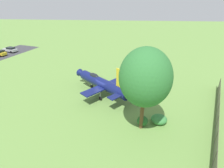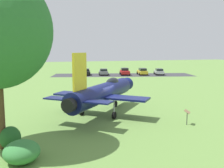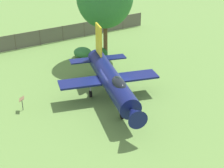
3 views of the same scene
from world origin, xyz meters
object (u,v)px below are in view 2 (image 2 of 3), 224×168
at_px(parked_car_yellow, 142,71).
at_px(parked_car_red, 125,71).
at_px(parked_car_silver, 159,72).
at_px(parked_car_gray, 103,72).
at_px(shrub_by_tree, 22,152).
at_px(shrub_near_fence, 10,138).
at_px(info_plaque, 187,114).
at_px(parked_car_black, 86,72).
at_px(display_jet, 104,92).

xyz_separation_m(parked_car_yellow, parked_car_red, (-3.80, 1.24, 0.01)).
xyz_separation_m(parked_car_silver, parked_car_gray, (-12.13, 3.39, 0.01)).
relative_size(parked_car_yellow, parked_car_gray, 1.03).
bearing_deg(shrub_by_tree, parked_car_silver, 52.49).
distance_m(parked_car_yellow, parked_car_red, 3.99).
bearing_deg(parked_car_yellow, parked_car_red, 85.24).
bearing_deg(shrub_by_tree, parked_car_yellow, 56.91).
bearing_deg(shrub_near_fence, shrub_by_tree, -72.96).
xyz_separation_m(info_plaque, parked_car_red, (9.59, 36.97, -0.06)).
xyz_separation_m(shrub_by_tree, parked_car_silver, (28.78, 37.50, 0.18)).
height_order(parked_car_red, parked_car_gray, parked_car_red).
xyz_separation_m(shrub_by_tree, parked_car_yellow, (25.11, 38.52, 0.23)).
relative_size(parked_car_silver, parked_car_red, 0.95).
distance_m(info_plaque, parked_car_black, 39.32).
bearing_deg(parked_car_silver, info_plaque, 173.52).
xyz_separation_m(display_jet, parked_car_silver, (21.96, 29.39, -1.23)).
xyz_separation_m(shrub_by_tree, parked_car_red, (21.31, 39.77, 0.24)).
bearing_deg(parked_car_silver, parked_car_red, 92.83).
bearing_deg(shrub_near_fence, parked_car_yellow, 54.75).
xyz_separation_m(shrub_near_fence, shrub_by_tree, (0.64, -2.09, -0.09)).
bearing_deg(shrub_by_tree, parked_car_gray, 67.83).
distance_m(display_jet, parked_car_gray, 34.24).
xyz_separation_m(shrub_near_fence, parked_car_red, (21.95, 37.68, 0.15)).
bearing_deg(info_plaque, parked_car_gray, 82.62).
distance_m(display_jet, parked_car_yellow, 35.50).
distance_m(parked_car_yellow, parked_car_gray, 8.77).
bearing_deg(parked_car_black, shrub_by_tree, -2.37).
relative_size(shrub_near_fence, parked_car_red, 0.28).
bearing_deg(parked_car_gray, parked_car_red, -89.96).
xyz_separation_m(shrub_by_tree, info_plaque, (11.73, 2.80, 0.30)).
bearing_deg(info_plaque, shrub_by_tree, -166.58).
height_order(shrub_near_fence, shrub_by_tree, shrub_near_fence).
bearing_deg(info_plaque, display_jet, 132.67).
bearing_deg(parked_car_black, parked_car_gray, 86.84).
distance_m(info_plaque, parked_car_yellow, 38.15).
height_order(display_jet, parked_car_yellow, display_jet).
bearing_deg(shrub_by_tree, shrub_near_fence, 107.04).
relative_size(shrub_by_tree, parked_car_yellow, 0.44).
height_order(display_jet, shrub_by_tree, display_jet).
relative_size(shrub_by_tree, parked_car_gray, 0.45).
distance_m(display_jet, shrub_by_tree, 10.70).
bearing_deg(parked_car_red, parked_car_silver, 88.62).
xyz_separation_m(display_jet, parked_car_black, (6.08, 33.98, -1.22)).
bearing_deg(parked_car_yellow, parked_car_silver, -92.16).
xyz_separation_m(parked_car_silver, parked_car_black, (-15.88, 4.60, 0.00)).
bearing_deg(parked_car_yellow, shrub_near_fence, 158.13).
bearing_deg(shrub_near_fence, parked_car_red, 59.77).
xyz_separation_m(parked_car_gray, parked_car_black, (-3.75, 1.21, -0.01)).
height_order(shrub_by_tree, info_plaque, info_plaque).
distance_m(shrub_near_fence, parked_car_gray, 42.48).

